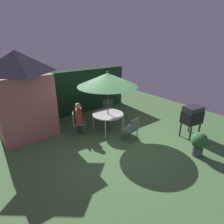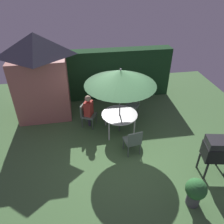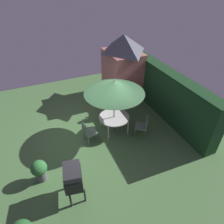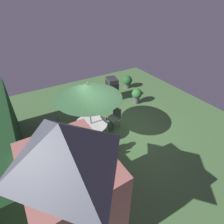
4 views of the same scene
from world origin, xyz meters
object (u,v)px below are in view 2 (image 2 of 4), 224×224
Objects in this scene: patio_table at (120,116)px; garden_shed at (41,76)px; chair_far_side at (133,141)px; bbq_grill at (217,150)px; chair_toward_hedge at (133,103)px; chair_near_shed at (87,113)px; person_in_red at (89,108)px; patio_umbrella at (120,77)px; potted_plant_by_shed at (195,191)px.

garden_shed is at bearing 148.17° from patio_table.
chair_far_side reaches higher than patio_table.
chair_toward_hedge is at bearing 115.47° from bbq_grill.
chair_near_shed is at bearing -35.31° from garden_shed.
person_in_red is at bearing -165.29° from chair_toward_hedge.
chair_toward_hedge is at bearing 53.77° from patio_umbrella.
potted_plant_by_shed is at bearing -57.91° from person_in_red.
chair_toward_hedge is (0.50, 2.15, 0.00)m from chair_far_side.
patio_umbrella reaches higher than bbq_grill.
chair_near_shed is at bearing 153.54° from patio_umbrella.
chair_far_side is 1.00× the size of chair_toward_hedge.
patio_umbrella is at bearing 134.75° from bbq_grill.
patio_umbrella reaches higher than chair_far_side.
bbq_grill is 1.50× the size of potted_plant_by_shed.
chair_near_shed is 1.86m from chair_toward_hedge.
chair_far_side is at bearing -44.66° from garden_shed.
chair_toward_hedge is at bearing 14.71° from person_in_red.
chair_near_shed is at bearing 139.95° from bbq_grill.
chair_far_side is at bearing -52.88° from chair_near_shed.
patio_table is (2.66, -1.65, -0.94)m from garden_shed.
bbq_grill is at bearing -38.61° from garden_shed.
person_in_red is at bearing -26.46° from chair_near_shed.
chair_near_shed and chair_toward_hedge have the same top height.
patio_table is 0.98× the size of person_in_red.
chair_toward_hedge is (1.81, 0.42, 0.00)m from chair_near_shed.
patio_table is 1.55× the size of potted_plant_by_shed.
bbq_grill is at bearing -64.53° from chair_toward_hedge.
chair_far_side is at bearing 118.36° from potted_plant_by_shed.
garden_shed is 4.17m from chair_far_side.
bbq_grill reaches higher than chair_toward_hedge.
patio_umbrella reaches higher than chair_near_shed.
chair_far_side is at bearing -80.17° from patio_umbrella.
chair_toward_hedge is 0.71× the size of person_in_red.
patio_table is at bearing 97.13° from patio_umbrella.
bbq_grill is 1.33× the size of chair_toward_hedge.
bbq_grill reaches higher than chair_near_shed.
potted_plant_by_shed is (3.93, -4.80, -1.15)m from garden_shed.
bbq_grill is 3.60m from chair_toward_hedge.
person_in_red is (-1.03, 0.51, -1.32)m from patio_umbrella.
garden_shed is 3.52× the size of chair_toward_hedge.
chair_near_shed is at bearing 153.54° from patio_table.
bbq_grill is at bearing -40.32° from person_in_red.
chair_far_side is at bearing -80.17° from patio_table.
patio_table is at bearing -31.83° from garden_shed.
chair_near_shed is 0.28m from person_in_red.
patio_table is 1.37× the size of chair_near_shed.
person_in_red is (-2.29, 3.66, 0.32)m from potted_plant_by_shed.
bbq_grill is at bearing 41.65° from potted_plant_by_shed.
person_in_red is (1.63, -1.14, -0.83)m from garden_shed.
garden_shed is 6.31m from potted_plant_by_shed.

